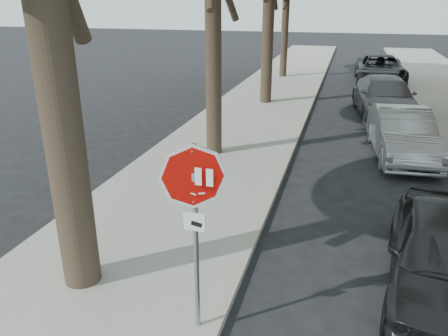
# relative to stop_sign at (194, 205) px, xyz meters

# --- Properties ---
(sidewalk_left) EXTENTS (4.00, 55.00, 0.12)m
(sidewalk_left) POSITION_rel_stop_sign_xyz_m (-1.80, 12.03, -1.89)
(sidewalk_left) COLOR gray
(sidewalk_left) RESTS_ON ground
(curb_left) EXTENTS (0.12, 55.00, 0.13)m
(curb_left) POSITION_rel_stop_sign_xyz_m (0.25, 12.03, -1.88)
(curb_left) COLOR #9E9384
(curb_left) RESTS_ON ground
(curb_right) EXTENTS (0.12, 55.00, 0.13)m
(curb_right) POSITION_rel_stop_sign_xyz_m (4.65, 12.03, -1.88)
(curb_right) COLOR #9E9384
(curb_right) RESTS_ON ground
(stop_sign) EXTENTS (0.76, 0.34, 2.61)m
(stop_sign) POSITION_rel_stop_sign_xyz_m (0.00, 0.00, 0.00)
(stop_sign) COLOR gray
(stop_sign) RESTS_ON sidewalk_left
(car_a) EXTENTS (2.01, 4.09, 1.34)m
(car_a) POSITION_rel_stop_sign_xyz_m (3.30, 1.84, -1.28)
(car_a) COLOR black
(car_a) RESTS_ON ground
(car_b) EXTENTS (1.84, 4.29, 1.38)m
(car_b) POSITION_rel_stop_sign_xyz_m (3.30, 8.41, -1.26)
(car_b) COLOR gray
(car_b) RESTS_ON ground
(car_c) EXTENTS (2.60, 5.24, 1.46)m
(car_c) POSITION_rel_stop_sign_xyz_m (3.11, 13.32, -1.22)
(car_c) COLOR #4F4E54
(car_c) RESTS_ON ground
(car_d) EXTENTS (2.59, 5.40, 1.48)m
(car_d) POSITION_rel_stop_sign_xyz_m (3.30, 20.80, -1.21)
(car_d) COLOR black
(car_d) RESTS_ON ground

